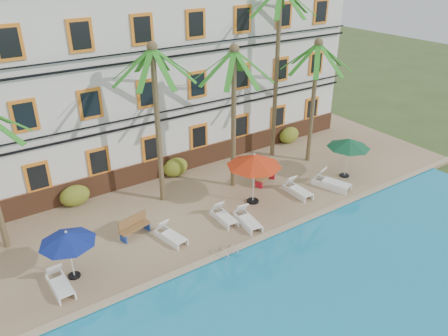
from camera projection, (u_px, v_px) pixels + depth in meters
ground at (249, 233)px, 20.46m from camera, size 100.00×100.00×0.00m
pool_deck at (195, 187)px, 24.11m from camera, size 30.00×12.00×0.25m
swimming_pool at (369, 328)px, 15.23m from camera, size 26.00×12.00×0.20m
pool_coping at (261, 238)px, 19.67m from camera, size 30.00×0.35×0.06m
hotel_building at (149, 74)px, 25.44m from camera, size 25.40×6.44×10.22m
palm_b at (156, 105)px, 20.41m from camera, size 3.97×3.97×8.07m
palm_c at (234, 100)px, 21.90m from camera, size 3.97×3.97×7.65m
palm_d at (277, 53)px, 24.80m from camera, size 3.97×3.97×10.20m
palm_e at (315, 85)px, 24.82m from camera, size 3.97×3.97×7.35m
shrub_left at (75, 196)px, 21.99m from camera, size 1.50×0.90×1.10m
shrub_mid at (175, 167)px, 24.84m from camera, size 1.50×0.90×1.10m
shrub_right at (289, 135)px, 29.11m from camera, size 1.50×0.90×1.10m
umbrella_blue at (67, 238)px, 16.56m from camera, size 2.19×2.19×2.20m
umbrella_red at (254, 161)px, 21.46m from camera, size 2.77×2.77×2.76m
umbrella_green at (349, 143)px, 24.14m from camera, size 2.40×2.40×2.40m
lounger_a at (60, 283)px, 16.65m from camera, size 0.70×1.80×0.84m
lounger_b at (170, 235)px, 19.48m from camera, size 0.96×1.80×0.81m
lounger_c at (224, 216)px, 20.88m from camera, size 0.64×1.69×0.79m
lounger_d at (247, 219)px, 20.58m from camera, size 0.86×1.87×0.85m
lounger_e at (297, 189)px, 23.11m from camera, size 0.65×1.82×0.86m
lounger_f at (331, 182)px, 23.77m from camera, size 1.38×2.20×0.98m
bench_left at (134, 226)px, 19.72m from camera, size 1.57×0.83×0.93m
bench_right at (264, 175)px, 24.15m from camera, size 1.57×0.95×0.93m
pool_ladder at (229, 253)px, 18.70m from camera, size 0.54×0.74×0.74m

